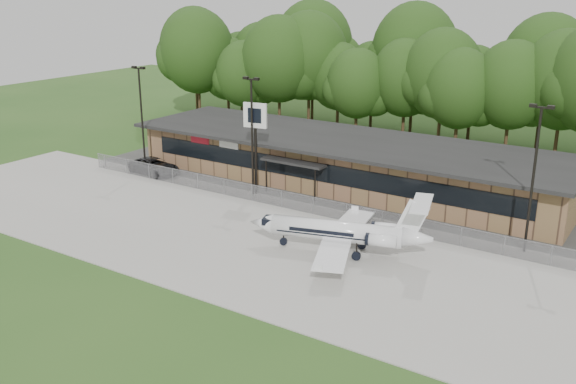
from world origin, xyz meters
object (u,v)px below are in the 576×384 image
Objects in this scene: suv at (154,166)px; pole_sign at (255,125)px; terminal at (345,160)px; business_jet at (343,233)px.

suv is 0.69× the size of pole_sign.
terminal is at bearing 45.88° from pole_sign.
terminal is 5.09× the size of pole_sign.
pole_sign reaches higher than business_jet.
pole_sign is at bearing -124.23° from terminal.
terminal is 3.23× the size of business_jet.
business_jet is (7.65, -14.43, -0.64)m from terminal.
business_jet is 1.57× the size of pole_sign.
terminal and business_jet have the same top height.
suv is at bearing 171.76° from pole_sign.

